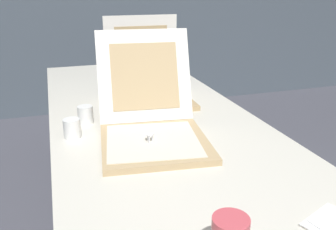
% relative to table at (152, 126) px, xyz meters
% --- Properties ---
extents(table, '(0.85, 2.24, 0.74)m').
position_rel_table_xyz_m(table, '(0.00, 0.00, 0.00)').
color(table, silver).
rests_on(table, ground).
extents(pizza_box_front, '(0.43, 0.55, 0.37)m').
position_rel_table_xyz_m(pizza_box_front, '(-0.07, -0.24, 0.10)').
color(pizza_box_front, tan).
rests_on(pizza_box_front, table).
extents(pizza_box_middle, '(0.38, 0.39, 0.39)m').
position_rel_table_xyz_m(pizza_box_middle, '(0.05, 0.23, 0.10)').
color(pizza_box_middle, tan).
rests_on(pizza_box_middle, table).
extents(cup_white_mid, '(0.06, 0.06, 0.07)m').
position_rel_table_xyz_m(cup_white_mid, '(-0.28, 0.00, 0.08)').
color(cup_white_mid, white).
rests_on(cup_white_mid, table).
extents(cup_white_near_center, '(0.06, 0.06, 0.07)m').
position_rel_table_xyz_m(cup_white_near_center, '(-0.34, -0.13, 0.08)').
color(cup_white_near_center, white).
rests_on(cup_white_near_center, table).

